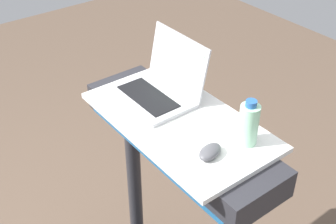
{
  "coord_description": "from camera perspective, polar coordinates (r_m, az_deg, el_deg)",
  "views": [
    {
      "loc": [
        1.05,
        -0.15,
        2.16
      ],
      "look_at": [
        0.0,
        0.65,
        1.23
      ],
      "focal_mm": 47.89,
      "sensor_mm": 36.0,
      "label": 1
    }
  ],
  "objects": [
    {
      "name": "computer_mouse",
      "position": [
        1.5,
        5.38,
        -5.06
      ],
      "size": [
        0.08,
        0.11,
        0.03
      ],
      "primitive_type": "ellipsoid",
      "rotation": [
        0.0,
        0.0,
        0.27
      ],
      "color": "#4C4C51",
      "rests_on": "desk_board"
    },
    {
      "name": "laptop",
      "position": [
        1.77,
        -1.03,
        3.42
      ],
      "size": [
        0.32,
        0.27,
        0.23
      ],
      "rotation": [
        0.0,
        0.0,
        0.06
      ],
      "color": "#B7B7BC",
      "rests_on": "desk_board"
    },
    {
      "name": "water_bottle",
      "position": [
        1.53,
        10.23,
        -1.5
      ],
      "size": [
        0.07,
        0.07,
        0.17
      ],
      "color": "#9EDBB2",
      "rests_on": "desk_board"
    },
    {
      "name": "desk_board",
      "position": [
        1.67,
        1.36,
        -1.08
      ],
      "size": [
        0.75,
        0.41,
        0.02
      ],
      "primitive_type": "cube",
      "color": "white",
      "rests_on": "treadmill_base"
    }
  ]
}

